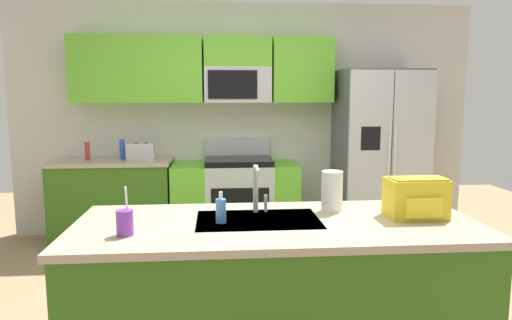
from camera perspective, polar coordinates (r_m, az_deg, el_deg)
ground_plane at (r=3.55m, az=0.82°, el=-18.48°), size 9.00×9.00×0.00m
kitchen_wall_unit at (r=5.24m, az=-2.95°, el=6.86°), size 5.20×0.43×2.60m
back_counter at (r=5.21m, az=-17.22°, el=-4.85°), size 1.25×0.63×0.90m
range_oven at (r=5.09m, az=-2.57°, el=-4.88°), size 1.36×0.61×1.10m
refrigerator at (r=5.24m, az=14.96°, el=0.58°), size 0.90×0.76×1.85m
island_counter at (r=2.69m, az=2.55°, el=-16.78°), size 2.20×0.90×0.90m
toaster at (r=5.01m, az=-14.02°, el=1.03°), size 0.28×0.16×0.18m
pepper_mill at (r=5.18m, az=-20.14°, el=1.05°), size 0.05×0.05×0.19m
bottle_blue at (r=5.13m, az=-16.22°, el=1.29°), size 0.06×0.06×0.21m
sink_faucet at (r=2.67m, az=0.12°, el=-3.08°), size 0.08×0.21×0.28m
drink_cup_purple at (r=2.37m, az=-15.92°, el=-7.44°), size 0.08×0.08×0.25m
soap_dispenser at (r=2.50m, az=-4.37°, el=-6.23°), size 0.06×0.06×0.17m
paper_towel_roll at (r=2.77m, az=9.38°, el=-3.83°), size 0.12×0.12×0.24m
backpack at (r=2.74m, az=19.22°, el=-4.36°), size 0.32×0.22×0.23m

